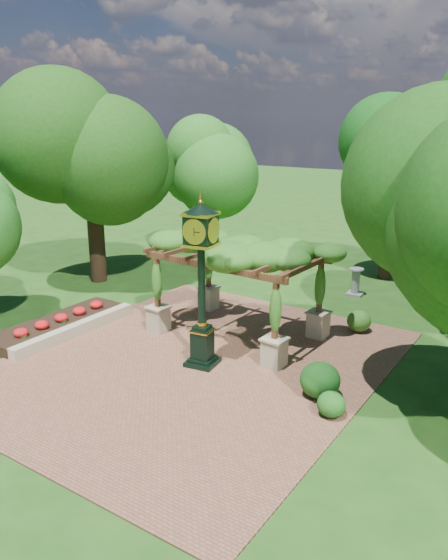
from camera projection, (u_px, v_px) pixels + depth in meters
The scene contains 13 objects.
ground at pixel (175, 376), 15.37m from camera, with size 120.00×120.00×0.00m, color #1E4714.
brick_plaza at pixel (196, 362), 16.16m from camera, with size 10.00×12.00×0.04m, color brown.
border_wall at pixel (76, 330), 18.16m from camera, with size 0.35×5.00×0.40m, color #C6B793.
flower_bed at pixel (58, 325), 18.64m from camera, with size 1.50×5.00×0.36m, color red.
pedestal_clock at pixel (201, 271), 15.19m from camera, with size 1.09×1.09×4.84m.
pergola at pixel (238, 255), 17.49m from camera, with size 5.46×3.59×3.34m.
sundial at pixel (355, 284), 22.12m from camera, with size 0.69×0.69×1.14m.
shrub_front at pixel (331, 404), 13.17m from camera, with size 0.70×0.70×0.63m, color #1E5819.
shrub_mid at pixel (320, 380), 14.03m from camera, with size 1.05×1.05×0.94m, color #1A5217.
shrub_back at pixel (359, 321), 18.36m from camera, with size 0.80×0.80×0.72m, color #30681E.
tree_west_near at pixel (90, 146), 22.59m from camera, with size 5.04×5.04×8.46m.
tree_west_far at pixel (206, 169), 27.42m from camera, with size 3.84×3.84×6.46m.
tree_north at pixel (394, 168), 23.23m from camera, with size 3.53×3.53×7.16m.
Camera 1 is at (8.89, -10.82, 7.04)m, focal length 35.00 mm.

